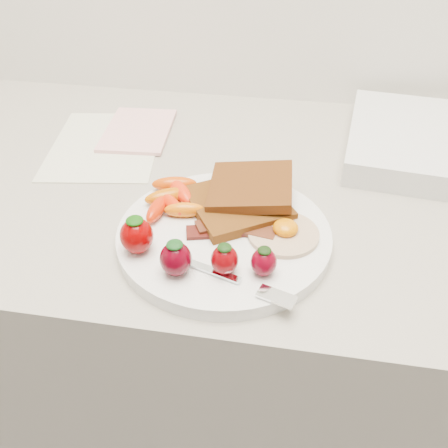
# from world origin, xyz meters

# --- Properties ---
(counter) EXTENTS (2.00, 0.60, 0.90)m
(counter) POSITION_xyz_m (0.00, 1.70, 0.45)
(counter) COLOR gray
(counter) RESTS_ON ground
(plate) EXTENTS (0.27, 0.27, 0.02)m
(plate) POSITION_xyz_m (-0.02, 1.56, 0.91)
(plate) COLOR white
(plate) RESTS_ON counter
(toast_lower) EXTENTS (0.16, 0.16, 0.01)m
(toast_lower) POSITION_xyz_m (-0.01, 1.61, 0.93)
(toast_lower) COLOR black
(toast_lower) RESTS_ON plate
(toast_upper) EXTENTS (0.12, 0.12, 0.03)m
(toast_upper) POSITION_xyz_m (0.01, 1.63, 0.94)
(toast_upper) COLOR #492E11
(toast_upper) RESTS_ON toast_lower
(fried_egg) EXTENTS (0.10, 0.10, 0.02)m
(fried_egg) POSITION_xyz_m (0.06, 1.56, 0.92)
(fried_egg) COLOR beige
(fried_egg) RESTS_ON plate
(bacon_strips) EXTENTS (0.12, 0.08, 0.01)m
(bacon_strips) POSITION_xyz_m (-0.01, 1.56, 0.92)
(bacon_strips) COLOR #340806
(bacon_strips) RESTS_ON plate
(baby_carrots) EXTENTS (0.09, 0.11, 0.02)m
(baby_carrots) POSITION_xyz_m (-0.09, 1.60, 0.93)
(baby_carrots) COLOR #BE5700
(baby_carrots) RESTS_ON plate
(strawberries) EXTENTS (0.19, 0.07, 0.05)m
(strawberries) POSITION_xyz_m (-0.05, 1.49, 0.94)
(strawberries) COLOR #780000
(strawberries) RESTS_ON plate
(fork) EXTENTS (0.16, 0.07, 0.00)m
(fork) POSITION_xyz_m (0.01, 1.47, 0.92)
(fork) COLOR silver
(fork) RESTS_ON plate
(paper_sheet) EXTENTS (0.21, 0.26, 0.00)m
(paper_sheet) POSITION_xyz_m (-0.25, 1.77, 0.90)
(paper_sheet) COLOR beige
(paper_sheet) RESTS_ON counter
(notepad) EXTENTS (0.12, 0.17, 0.01)m
(notepad) POSITION_xyz_m (-0.21, 1.82, 0.91)
(notepad) COLOR #F4B1B4
(notepad) RESTS_ON paper_sheet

